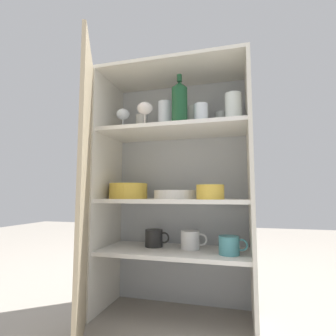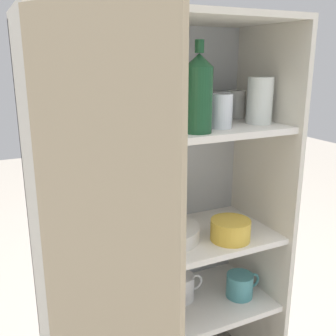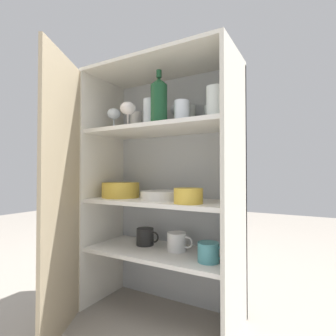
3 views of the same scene
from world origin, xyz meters
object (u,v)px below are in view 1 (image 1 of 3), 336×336
serving_bowl_small (210,191)px  coffee_mug_primary (154,238)px  wine_bottle (180,102)px  plate_stack_white (176,195)px  mixing_bowl_large (128,191)px

serving_bowl_small → coffee_mug_primary: size_ratio=0.97×
wine_bottle → coffee_mug_primary: bearing=140.1°
wine_bottle → serving_bowl_small: bearing=7.9°
serving_bowl_small → coffee_mug_primary: serving_bowl_small is taller
plate_stack_white → mixing_bowl_large: bearing=-175.9°
serving_bowl_small → coffee_mug_primary: bearing=158.1°
serving_bowl_small → wine_bottle: bearing=-172.1°
mixing_bowl_large → serving_bowl_small: 0.46m
mixing_bowl_large → coffee_mug_primary: size_ratio=1.54×
plate_stack_white → mixing_bowl_large: size_ratio=1.12×
plate_stack_white → mixing_bowl_large: 0.27m
wine_bottle → mixing_bowl_large: (-0.31, 0.10, -0.43)m
wine_bottle → plate_stack_white: bearing=112.1°
serving_bowl_small → mixing_bowl_large: bearing=169.9°
wine_bottle → coffee_mug_primary: (-0.18, 0.15, -0.69)m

